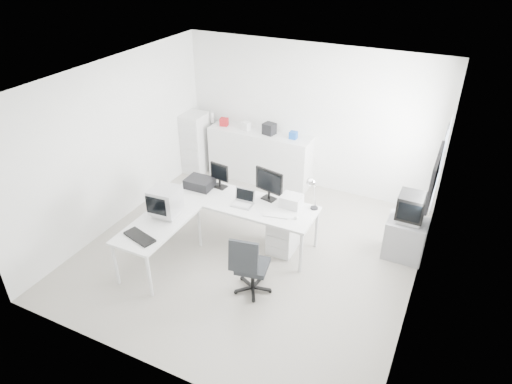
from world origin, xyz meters
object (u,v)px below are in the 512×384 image
at_px(laser_printer, 291,201).
at_px(tv_cabinet, 405,238).
at_px(inkjet_printer, 200,183).
at_px(crt_tv, 411,209).
at_px(filing_cabinet, 196,143).
at_px(lcd_monitor_large, 269,185).
at_px(main_desk, 243,221).
at_px(sideboard, 260,156).
at_px(crt_monitor, 165,202).
at_px(laptop, 242,199).
at_px(drawer_pedestal, 283,234).
at_px(lcd_monitor_small, 220,176).
at_px(side_desk, 160,244).
at_px(office_chair, 253,263).

distance_m(laser_printer, tv_cabinet, 1.87).
height_order(inkjet_printer, crt_tv, crt_tv).
distance_m(laser_printer, filing_cabinet, 3.21).
relative_size(lcd_monitor_large, tv_cabinet, 0.80).
bearing_deg(main_desk, crt_tv, 16.53).
bearing_deg(lcd_monitor_large, sideboard, 131.63).
bearing_deg(crt_monitor, laptop, 34.77).
xyz_separation_m(main_desk, drawer_pedestal, (0.70, 0.05, -0.08)).
bearing_deg(lcd_monitor_small, drawer_pedestal, -0.91).
relative_size(main_desk, lcd_monitor_large, 4.58).
xyz_separation_m(side_desk, inkjet_printer, (0.00, 1.20, 0.45)).
bearing_deg(inkjet_printer, tv_cabinet, 10.01).
bearing_deg(laser_printer, office_chair, -92.83).
bearing_deg(inkjet_printer, crt_tv, 10.01).
xyz_separation_m(drawer_pedestal, lcd_monitor_small, (-1.25, 0.20, 0.66)).
height_order(inkjet_printer, sideboard, sideboard).
bearing_deg(main_desk, tv_cabinet, 16.53).
height_order(crt_monitor, tv_cabinet, crt_monitor).
distance_m(side_desk, crt_tv, 3.83).
bearing_deg(lcd_monitor_small, laser_printer, 6.86).
xyz_separation_m(lcd_monitor_small, filing_cabinet, (-1.48, 1.56, -0.33)).
xyz_separation_m(drawer_pedestal, crt_monitor, (-1.55, -0.90, 0.69)).
height_order(main_desk, drawer_pedestal, main_desk).
bearing_deg(side_desk, main_desk, 52.31).
height_order(drawer_pedestal, crt_tv, crt_tv).
xyz_separation_m(drawer_pedestal, sideboard, (-1.35, 1.97, 0.22)).
distance_m(main_desk, inkjet_printer, 0.97).
relative_size(main_desk, crt_tv, 4.80).
height_order(drawer_pedestal, office_chair, office_chair).
relative_size(inkjet_printer, crt_monitor, 0.94).
bearing_deg(office_chair, lcd_monitor_large, 93.96).
bearing_deg(main_desk, laptop, -63.43).
bearing_deg(side_desk, inkjet_printer, 90.00).
bearing_deg(side_desk, crt_tv, 28.90).
xyz_separation_m(office_chair, sideboard, (-1.33, 3.03, 0.04)).
bearing_deg(laptop, laser_printer, 21.40).
relative_size(inkjet_printer, sideboard, 0.21).
xyz_separation_m(lcd_monitor_small, crt_tv, (3.02, 0.48, -0.08)).
relative_size(drawer_pedestal, tv_cabinet, 0.91).
distance_m(inkjet_printer, crt_monitor, 0.96).
bearing_deg(crt_tv, crt_monitor, -154.51).
relative_size(tv_cabinet, crt_tv, 1.31).
xyz_separation_m(office_chair, crt_tv, (1.79, 1.75, 0.40)).
height_order(main_desk, laser_printer, laser_printer).
height_order(lcd_monitor_large, sideboard, lcd_monitor_large).
xyz_separation_m(drawer_pedestal, tv_cabinet, (1.77, 0.68, 0.03)).
bearing_deg(office_chair, laser_printer, 76.09).
bearing_deg(laptop, sideboard, 105.14).
relative_size(inkjet_printer, lcd_monitor_large, 0.85).
distance_m(lcd_monitor_small, lcd_monitor_large, 0.90).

